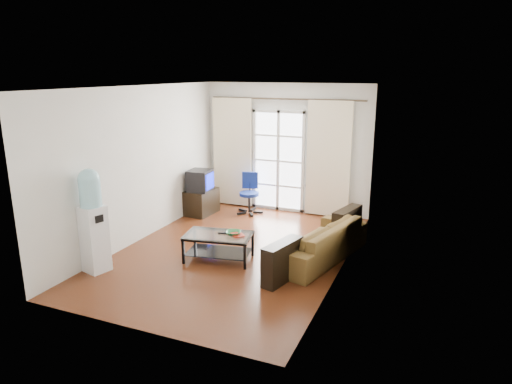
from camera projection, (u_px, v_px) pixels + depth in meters
floor at (234, 251)px, 7.66m from camera, size 5.20×5.20×0.00m
ceiling at (232, 87)px, 6.96m from camera, size 5.20×5.20×0.00m
wall_back at (286, 148)px, 9.62m from camera, size 3.60×0.02×2.70m
wall_front at (131, 221)px, 4.99m from camera, size 3.60×0.02×2.70m
wall_left at (140, 164)px, 7.98m from camera, size 0.02×5.20×2.70m
wall_right at (345, 183)px, 6.64m from camera, size 0.02×5.20×2.70m
french_door at (278, 161)px, 9.70m from camera, size 1.16×0.06×2.15m
curtain_rod at (285, 99)px, 9.27m from camera, size 3.30×0.04×0.04m
curtain_left at (232, 152)px, 10.00m from camera, size 0.90×0.07×2.35m
curtain_right at (329, 160)px, 9.20m from camera, size 0.90×0.07×2.35m
radiator at (320, 200)px, 9.50m from camera, size 0.64×0.12×0.64m
sofa at (318, 241)px, 7.32m from camera, size 2.41×1.78×0.59m
coffee_table at (219, 243)px, 7.26m from camera, size 1.14×0.78×0.43m
bowl at (233, 233)px, 7.20m from camera, size 0.37×0.37×0.06m
book at (232, 236)px, 7.14m from camera, size 0.41×0.41×0.02m
remote at (223, 233)px, 7.25m from camera, size 0.18×0.08×0.02m
tv_stand at (202, 202)px, 9.62m from camera, size 0.52×0.74×0.52m
crt_tv at (199, 180)px, 9.42m from camera, size 0.52×0.51×0.44m
task_chair at (249, 201)px, 9.67m from camera, size 0.73×0.73×0.86m
water_cooler at (93, 219)px, 6.72m from camera, size 0.39×0.39×1.58m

